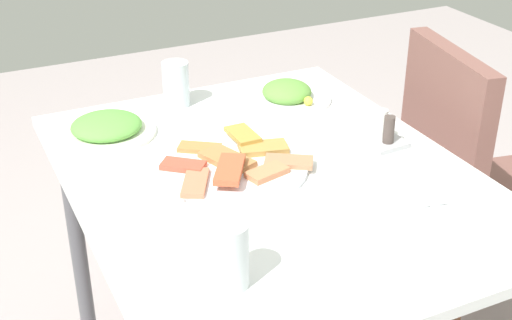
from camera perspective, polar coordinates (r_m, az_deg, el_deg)
The scene contains 11 objects.
dining_table at distance 1.62m, azimuth 1.22°, elevation -3.94°, with size 1.06×0.84×0.77m.
dining_chair at distance 2.13m, azimuth 16.67°, elevation -1.55°, with size 0.49×0.49×0.92m.
pide_platter at distance 1.58m, azimuth -1.81°, elevation -0.37°, with size 0.33×0.34×0.04m.
salad_plate_greens at distance 1.77m, azimuth -11.77°, elevation 2.54°, with size 0.24×0.24×0.05m.
salad_plate_rice at distance 1.93m, azimuth 2.48°, elevation 5.24°, with size 0.24×0.24×0.06m.
soda_can at distance 1.21m, azimuth -2.10°, elevation -7.54°, with size 0.07×0.07×0.12m, color silver.
drinking_glass at distance 1.89m, azimuth -6.38°, elevation 6.01°, with size 0.07×0.07×0.12m, color silver.
paper_napkin at distance 1.56m, azimuth 12.55°, elevation -1.89°, with size 0.13×0.13×0.00m, color white.
fork at distance 1.55m, azimuth 12.04°, elevation -1.91°, with size 0.17×0.01×0.01m, color silver.
spoon at distance 1.57m, azimuth 13.09°, elevation -1.62°, with size 0.19×0.02×0.01m, color silver.
condiment_caddy at distance 1.71m, azimuth 10.20°, elevation 1.99°, with size 0.10×0.10×0.08m.
Camera 1 is at (1.22, -0.62, 1.53)m, focal length 50.39 mm.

